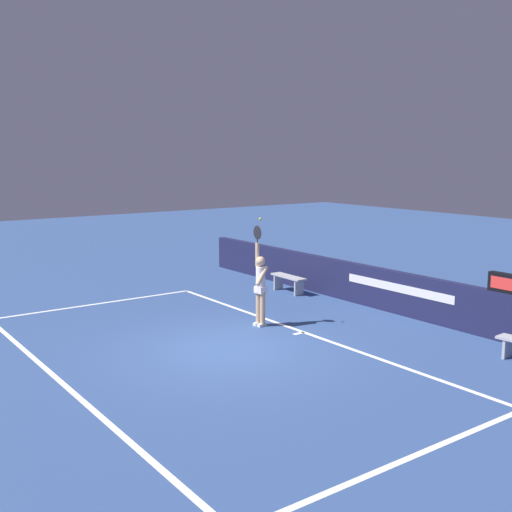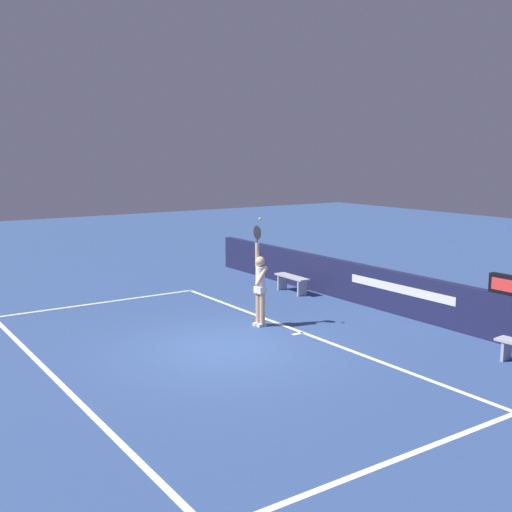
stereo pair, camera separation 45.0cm
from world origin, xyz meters
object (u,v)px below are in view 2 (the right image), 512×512
(courtside_bench_far, at_px, (292,280))
(speed_display, at_px, (506,285))
(tennis_player, at_px, (260,285))
(tennis_ball, at_px, (260,219))

(courtside_bench_far, bearing_deg, speed_display, 6.41)
(speed_display, height_order, tennis_player, tennis_player)
(speed_display, height_order, tennis_ball, tennis_ball)
(tennis_ball, distance_m, courtside_bench_far, 4.48)
(tennis_ball, height_order, courtside_bench_far, tennis_ball)
(tennis_ball, bearing_deg, speed_display, 41.66)
(speed_display, bearing_deg, tennis_ball, -138.34)
(tennis_player, xyz_separation_m, courtside_bench_far, (-2.48, 2.88, -0.64))
(speed_display, distance_m, courtside_bench_far, 6.78)
(speed_display, relative_size, tennis_player, 0.30)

